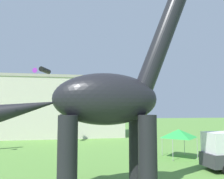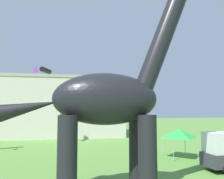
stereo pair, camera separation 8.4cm
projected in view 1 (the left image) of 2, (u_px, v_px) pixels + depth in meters
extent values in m
cylinder|color=black|center=(137.00, 150.00, 15.31)|extent=(1.11, 1.11, 4.81)
cylinder|color=black|center=(148.00, 156.00, 13.23)|extent=(1.11, 1.11, 4.81)
cylinder|color=black|center=(68.00, 152.00, 14.48)|extent=(1.11, 1.11, 4.81)
cylinder|color=black|center=(67.00, 159.00, 12.40)|extent=(1.11, 1.11, 4.81)
ellipsoid|color=black|center=(106.00, 99.00, 14.15)|extent=(6.58, 2.84, 3.24)
cylinder|color=black|center=(168.00, 23.00, 15.38)|extent=(4.73, 1.22, 9.38)
cone|color=black|center=(12.00, 111.00, 13.10)|extent=(5.79, 1.62, 2.74)
cylinder|color=black|center=(210.00, 163.00, 20.04)|extent=(0.81, 0.30, 0.80)
cylinder|color=#B2B2B7|center=(184.00, 145.00, 25.94)|extent=(0.06, 0.06, 2.10)
cylinder|color=#B2B2B7|center=(197.00, 149.00, 23.30)|extent=(0.06, 0.06, 2.10)
cylinder|color=#B2B2B7|center=(162.00, 146.00, 25.46)|extent=(0.06, 0.06, 2.10)
cylinder|color=#B2B2B7|center=(173.00, 150.00, 22.81)|extent=(0.06, 0.06, 2.10)
pyramid|color=green|center=(179.00, 133.00, 24.51)|extent=(3.15, 3.15, 0.90)
cylinder|color=black|center=(45.00, 70.00, 32.99)|extent=(1.48, 2.66, 0.72)
cone|color=purple|center=(36.00, 71.00, 33.18)|extent=(0.92, 0.84, 0.75)
cube|color=beige|center=(63.00, 108.00, 44.82)|extent=(22.76, 11.00, 10.81)
cube|color=#ABA396|center=(63.00, 80.00, 45.32)|extent=(23.21, 11.22, 0.50)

